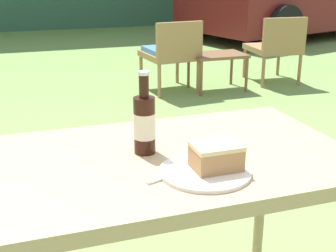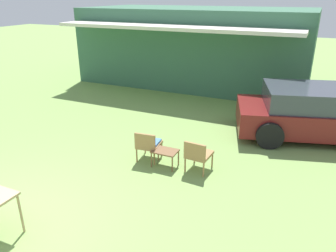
# 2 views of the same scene
# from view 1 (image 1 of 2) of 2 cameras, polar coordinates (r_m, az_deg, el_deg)

# --- Properties ---
(wicker_chair_cushioned) EXTENTS (0.54, 0.60, 0.74)m
(wicker_chair_cushioned) POSITION_cam_1_polar(r_m,az_deg,el_deg) (4.84, 0.39, 9.10)
(wicker_chair_cushioned) COLOR #9E7547
(wicker_chair_cushioned) RESTS_ON ground_plane
(wicker_chair_plain) EXTENTS (0.53, 0.59, 0.74)m
(wicker_chair_plain) POSITION_cam_1_polar(r_m,az_deg,el_deg) (5.34, 13.04, 9.54)
(wicker_chair_plain) COLOR #9E7547
(wicker_chair_plain) RESTS_ON ground_plane
(garden_side_table) EXTENTS (0.56, 0.40, 0.39)m
(garden_side_table) POSITION_cam_1_polar(r_m,az_deg,el_deg) (4.93, 6.06, 8.24)
(garden_side_table) COLOR brown
(garden_side_table) RESTS_ON ground_plane
(patio_table) EXTENTS (0.97, 0.64, 0.76)m
(patio_table) POSITION_cam_1_polar(r_m,az_deg,el_deg) (1.36, 1.37, -6.43)
(patio_table) COLOR tan
(patio_table) RESTS_ON ground_plane
(cake_on_plate) EXTENTS (0.24, 0.24, 0.08)m
(cake_on_plate) POSITION_cam_1_polar(r_m,az_deg,el_deg) (1.21, 5.30, -4.50)
(cake_on_plate) COLOR silver
(cake_on_plate) RESTS_ON patio_table
(cola_bottle_near) EXTENTS (0.06, 0.06, 0.24)m
(cola_bottle_near) POSITION_cam_1_polar(r_m,az_deg,el_deg) (1.31, -2.89, 0.37)
(cola_bottle_near) COLOR black
(cola_bottle_near) RESTS_ON patio_table
(fork) EXTENTS (0.17, 0.06, 0.01)m
(fork) POSITION_cam_1_polar(r_m,az_deg,el_deg) (1.19, 0.88, -5.95)
(fork) COLOR silver
(fork) RESTS_ON patio_table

